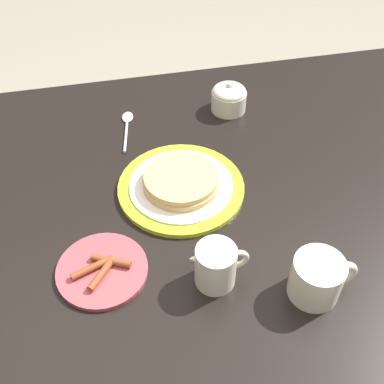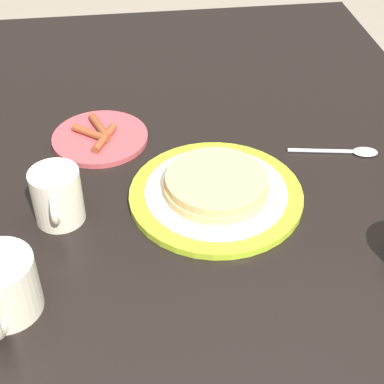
% 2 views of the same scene
% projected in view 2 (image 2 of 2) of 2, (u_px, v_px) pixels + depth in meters
% --- Properties ---
extents(dining_table, '(1.51, 0.98, 0.77)m').
position_uv_depth(dining_table, '(203.00, 244.00, 1.03)').
color(dining_table, black).
rests_on(dining_table, ground_plane).
extents(pancake_plate, '(0.28, 0.28, 0.04)m').
position_uv_depth(pancake_plate, '(216.00, 190.00, 0.94)').
color(pancake_plate, '#AAC628').
rests_on(pancake_plate, dining_table).
extents(side_plate_bacon, '(0.18, 0.18, 0.02)m').
position_uv_depth(side_plate_bacon, '(100.00, 137.00, 1.08)').
color(side_plate_bacon, '#B2474C').
rests_on(side_plate_bacon, dining_table).
extents(coffee_mug, '(0.13, 0.09, 0.09)m').
position_uv_depth(coffee_mug, '(2.00, 287.00, 0.75)').
color(coffee_mug, beige).
rests_on(coffee_mug, dining_table).
extents(creamer_pitcher, '(0.12, 0.08, 0.10)m').
position_uv_depth(creamer_pitcher, '(57.00, 195.00, 0.89)').
color(creamer_pitcher, beige).
rests_on(creamer_pitcher, dining_table).
extents(spoon, '(0.05, 0.16, 0.01)m').
position_uv_depth(spoon, '(350.00, 152.00, 1.05)').
color(spoon, silver).
rests_on(spoon, dining_table).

